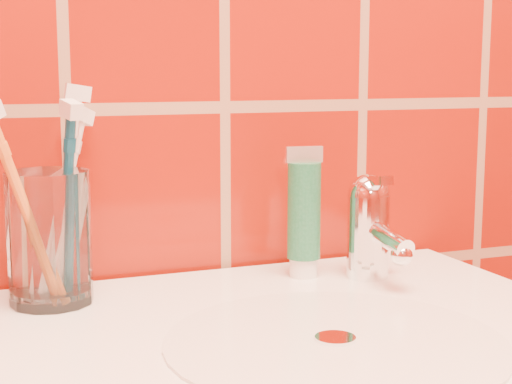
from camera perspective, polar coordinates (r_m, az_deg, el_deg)
name	(u,v)px	position (r m, az deg, el deg)	size (l,w,h in m)	color
glass_tumbler	(50,238)	(0.82, -14.77, -3.25)	(0.08, 0.08, 0.14)	white
toothpaste_tube	(304,216)	(0.89, 3.51, -1.78)	(0.04, 0.04, 0.15)	white
faucet	(370,223)	(0.90, 8.30, -2.25)	(0.05, 0.11, 0.12)	white
toothbrush_0	(67,206)	(0.80, -13.60, -0.98)	(0.03, 0.06, 0.21)	navy
toothbrush_1	(27,212)	(0.78, -16.35, -1.38)	(0.09, 0.07, 0.21)	orange
toothbrush_2	(64,195)	(0.82, -13.78, -0.20)	(0.06, 0.02, 0.23)	silver
toothbrush_3	(63,204)	(0.84, -13.84, -0.84)	(0.08, 0.07, 0.20)	white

